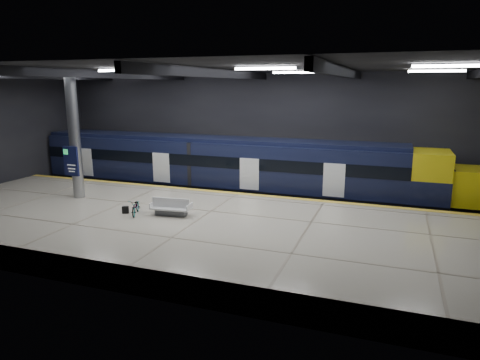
% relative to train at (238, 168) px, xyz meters
% --- Properties ---
extents(ground, '(30.00, 30.00, 0.00)m').
position_rel_train_xyz_m(ground, '(0.92, -5.50, -2.06)').
color(ground, black).
rests_on(ground, ground).
extents(room_shell, '(30.10, 16.10, 8.05)m').
position_rel_train_xyz_m(room_shell, '(0.92, -5.49, 3.66)').
color(room_shell, black).
rests_on(room_shell, ground).
extents(platform, '(30.00, 11.00, 1.10)m').
position_rel_train_xyz_m(platform, '(0.92, -8.00, -1.51)').
color(platform, beige).
rests_on(platform, ground).
extents(safety_strip, '(30.00, 0.40, 0.01)m').
position_rel_train_xyz_m(safety_strip, '(0.92, -2.75, -0.95)').
color(safety_strip, yellow).
rests_on(safety_strip, platform).
extents(rails, '(30.00, 1.52, 0.16)m').
position_rel_train_xyz_m(rails, '(0.92, 0.00, -1.98)').
color(rails, gray).
rests_on(rails, ground).
extents(train, '(29.40, 2.84, 3.79)m').
position_rel_train_xyz_m(train, '(0.00, 0.00, 0.00)').
color(train, black).
rests_on(train, ground).
extents(bench, '(2.00, 1.01, 0.85)m').
position_rel_train_xyz_m(bench, '(-0.58, -7.79, -0.66)').
color(bench, '#595B60').
rests_on(bench, platform).
extents(bicycle, '(1.05, 1.57, 0.78)m').
position_rel_train_xyz_m(bicycle, '(-2.24, -8.27, -0.57)').
color(bicycle, '#99999E').
rests_on(bicycle, platform).
extents(pannier_bag, '(0.35, 0.28, 0.35)m').
position_rel_train_xyz_m(pannier_bag, '(-2.84, -8.27, -0.78)').
color(pannier_bag, black).
rests_on(pannier_bag, platform).
extents(info_column, '(0.90, 0.78, 6.90)m').
position_rel_train_xyz_m(info_column, '(-7.08, -6.52, 2.40)').
color(info_column, '#9EA0A5').
rests_on(info_column, platform).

